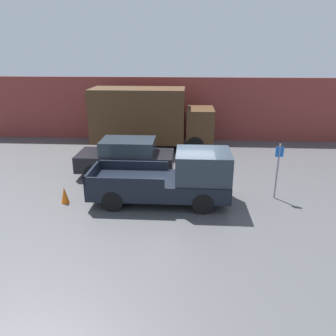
{
  "coord_description": "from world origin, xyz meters",
  "views": [
    {
      "loc": [
        0.16,
        -11.97,
        5.49
      ],
      "look_at": [
        -0.63,
        0.53,
        1.02
      ],
      "focal_mm": 35.0,
      "sensor_mm": 36.0,
      "label": 1
    }
  ],
  "objects_px": {
    "parking_sign": "(278,168)",
    "traffic_cone": "(65,195)",
    "car": "(127,157)",
    "delivery_truck": "(148,117)",
    "pickup_truck": "(174,179)"
  },
  "relations": [
    {
      "from": "car",
      "to": "traffic_cone",
      "type": "height_order",
      "value": "car"
    },
    {
      "from": "pickup_truck",
      "to": "parking_sign",
      "type": "xyz_separation_m",
      "value": [
        3.98,
        0.59,
        0.3
      ]
    },
    {
      "from": "pickup_truck",
      "to": "delivery_truck",
      "type": "relative_size",
      "value": 0.75
    },
    {
      "from": "parking_sign",
      "to": "delivery_truck",
      "type": "bearing_deg",
      "value": 130.72
    },
    {
      "from": "car",
      "to": "delivery_truck",
      "type": "bearing_deg",
      "value": 83.95
    },
    {
      "from": "parking_sign",
      "to": "traffic_cone",
      "type": "xyz_separation_m",
      "value": [
        -8.12,
        -0.95,
        -0.93
      ]
    },
    {
      "from": "pickup_truck",
      "to": "car",
      "type": "height_order",
      "value": "pickup_truck"
    },
    {
      "from": "parking_sign",
      "to": "traffic_cone",
      "type": "bearing_deg",
      "value": -173.3
    },
    {
      "from": "delivery_truck",
      "to": "parking_sign",
      "type": "height_order",
      "value": "delivery_truck"
    },
    {
      "from": "delivery_truck",
      "to": "traffic_cone",
      "type": "distance_m",
      "value": 8.21
    },
    {
      "from": "car",
      "to": "traffic_cone",
      "type": "xyz_separation_m",
      "value": [
        -1.82,
        -3.22,
        -0.54
      ]
    },
    {
      "from": "parking_sign",
      "to": "traffic_cone",
      "type": "height_order",
      "value": "parking_sign"
    },
    {
      "from": "delivery_truck",
      "to": "traffic_cone",
      "type": "xyz_separation_m",
      "value": [
        -2.29,
        -7.73,
        -1.56
      ]
    },
    {
      "from": "parking_sign",
      "to": "traffic_cone",
      "type": "distance_m",
      "value": 8.23
    },
    {
      "from": "car",
      "to": "parking_sign",
      "type": "distance_m",
      "value": 6.72
    }
  ]
}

